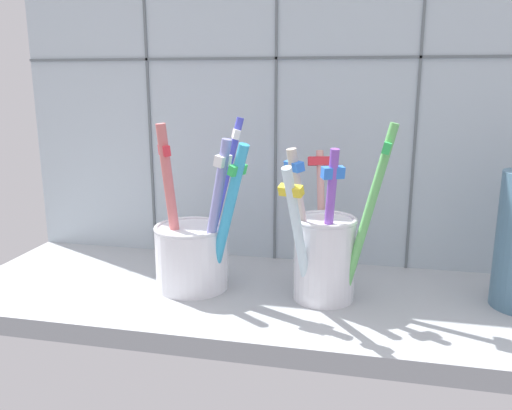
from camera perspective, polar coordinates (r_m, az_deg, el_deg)
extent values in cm
cube|color=#9EA3A8|center=(56.49, 0.02, -10.40)|extent=(64.00, 22.00, 2.00)
cube|color=#B2C1CC|center=(63.41, 2.37, 12.25)|extent=(64.00, 2.00, 45.00)
cube|color=slate|center=(67.01, -11.71, 12.05)|extent=(0.30, 0.20, 45.00)
cube|color=slate|center=(62.33, 2.19, 12.22)|extent=(0.30, 0.20, 45.00)
cube|color=slate|center=(61.57, 17.33, 11.62)|extent=(0.30, 0.20, 45.00)
cube|color=slate|center=(62.36, 2.23, 15.76)|extent=(64.00, 0.20, 0.30)
cylinder|color=white|center=(56.64, -7.05, -5.73)|extent=(7.80, 7.80, 6.67)
torus|color=silver|center=(55.63, -7.15, -2.48)|extent=(7.91, 7.91, 0.50)
cylinder|color=#878ACB|center=(52.61, -4.63, -1.41)|extent=(4.38, 2.06, 16.20)
cube|color=white|center=(50.81, -3.65, 4.87)|extent=(1.56, 2.18, 1.22)
cylinder|color=#D26B6B|center=(54.73, -9.21, -0.24)|extent=(2.66, 2.60, 17.41)
cube|color=#E5333F|center=(53.43, -10.00, 5.91)|extent=(1.77, 1.81, 1.10)
cylinder|color=#36A7D7|center=(52.21, -3.30, -1.71)|extent=(5.72, 3.50, 15.95)
cube|color=green|center=(50.06, -2.05, 3.88)|extent=(1.76, 2.27, 1.15)
cylinder|color=#484DD1|center=(55.46, -3.96, 0.32)|extent=(5.21, 2.53, 17.93)
cube|color=white|center=(54.41, -2.22, 7.78)|extent=(1.55, 2.35, 1.10)
cylinder|color=white|center=(53.54, 7.46, -5.93)|extent=(6.23, 6.23, 8.37)
torus|color=silver|center=(52.31, 7.60, -1.61)|extent=(6.42, 6.42, 0.50)
cylinder|color=silver|center=(49.29, 4.71, -3.58)|extent=(2.90, 6.35, 14.45)
cube|color=yellow|center=(46.50, 3.85, 1.60)|extent=(2.44, 1.73, 1.14)
cylinder|color=beige|center=(51.52, 5.08, -2.19)|extent=(3.52, 3.29, 15.41)
cube|color=blue|center=(49.63, 4.20, 4.29)|extent=(2.24, 2.34, 1.03)
cylinder|color=purple|center=(51.06, 7.92, -2.34)|extent=(2.05, 2.84, 15.45)
cube|color=blue|center=(49.30, 8.41, 3.54)|extent=(2.34, 1.87, 1.19)
cylinder|color=#65BC63|center=(50.75, 12.06, -1.22)|extent=(4.97, 1.19, 17.91)
cube|color=green|center=(49.43, 14.14, 6.16)|extent=(1.07, 2.45, 1.17)
cylinder|color=#DB9D94|center=(56.67, 7.16, -1.39)|extent=(2.08, 4.78, 14.28)
cube|color=#E5333F|center=(57.00, 7.04, 4.80)|extent=(2.79, 1.72, 1.11)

